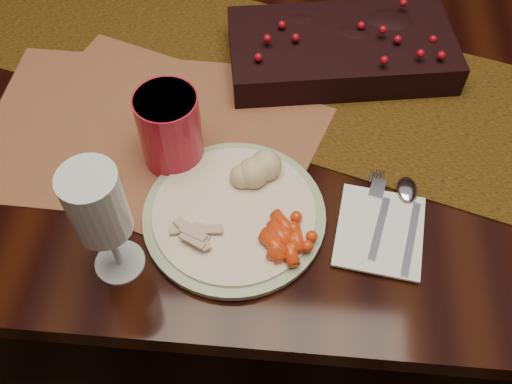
# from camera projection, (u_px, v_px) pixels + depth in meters

# --- Properties ---
(floor) EXTENTS (5.00, 5.00, 0.00)m
(floor) POSITION_uv_depth(u_px,v_px,m) (275.00, 271.00, 1.62)
(floor) COLOR black
(floor) RESTS_ON ground
(dining_table) EXTENTS (1.80, 1.00, 0.75)m
(dining_table) POSITION_uv_depth(u_px,v_px,m) (279.00, 196.00, 1.32)
(dining_table) COLOR black
(dining_table) RESTS_ON floor
(table_runner) EXTENTS (1.71, 0.82, 0.00)m
(table_runner) POSITION_uv_depth(u_px,v_px,m) (259.00, 68.00, 1.02)
(table_runner) COLOR #5A2D0C
(table_runner) RESTS_ON dining_table
(centerpiece) EXTENTS (0.42, 0.26, 0.08)m
(centerpiece) POSITION_uv_depth(u_px,v_px,m) (342.00, 46.00, 0.99)
(centerpiece) COLOR black
(centerpiece) RESTS_ON table_runner
(placemat_main) EXTENTS (0.56, 0.48, 0.00)m
(placemat_main) POSITION_uv_depth(u_px,v_px,m) (164.00, 138.00, 0.92)
(placemat_main) COLOR #99633F
(placemat_main) RESTS_ON dining_table
(placemat_second) EXTENTS (0.47, 0.35, 0.00)m
(placemat_second) POSITION_uv_depth(u_px,v_px,m) (129.00, 128.00, 0.94)
(placemat_second) COLOR brown
(placemat_second) RESTS_ON dining_table
(dinner_plate) EXTENTS (0.34, 0.34, 0.01)m
(dinner_plate) POSITION_uv_depth(u_px,v_px,m) (234.00, 214.00, 0.83)
(dinner_plate) COLOR #F2E2CA
(dinner_plate) RESTS_ON placemat_main
(baby_carrots) EXTENTS (0.12, 0.11, 0.02)m
(baby_carrots) POSITION_uv_depth(u_px,v_px,m) (268.00, 237.00, 0.79)
(baby_carrots) COLOR red
(baby_carrots) RESTS_ON dinner_plate
(mashed_potatoes) EXTENTS (0.09, 0.08, 0.05)m
(mashed_potatoes) POSITION_uv_depth(u_px,v_px,m) (257.00, 166.00, 0.84)
(mashed_potatoes) COLOR beige
(mashed_potatoes) RESTS_ON dinner_plate
(turkey_shreds) EXTENTS (0.07, 0.06, 0.01)m
(turkey_shreds) POSITION_uv_depth(u_px,v_px,m) (196.00, 236.00, 0.79)
(turkey_shreds) COLOR #BAACA4
(turkey_shreds) RESTS_ON dinner_plate
(napkin) EXTENTS (0.14, 0.16, 0.00)m
(napkin) POSITION_uv_depth(u_px,v_px,m) (380.00, 231.00, 0.82)
(napkin) COLOR white
(napkin) RESTS_ON placemat_main
(fork) EXTENTS (0.05, 0.14, 0.00)m
(fork) POSITION_uv_depth(u_px,v_px,m) (379.00, 218.00, 0.83)
(fork) COLOR silver
(fork) RESTS_ON napkin
(spoon) EXTENTS (0.06, 0.16, 0.00)m
(spoon) POSITION_uv_depth(u_px,v_px,m) (410.00, 223.00, 0.82)
(spoon) COLOR #A8A9BA
(spoon) RESTS_ON napkin
(red_cup) EXTENTS (0.10, 0.10, 0.13)m
(red_cup) POSITION_uv_depth(u_px,v_px,m) (170.00, 129.00, 0.85)
(red_cup) COLOR #B2152B
(red_cup) RESTS_ON placemat_main
(wine_glass) EXTENTS (0.07, 0.07, 0.20)m
(wine_glass) POSITION_uv_depth(u_px,v_px,m) (105.00, 225.00, 0.71)
(wine_glass) COLOR #CAE8F7
(wine_glass) RESTS_ON dining_table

